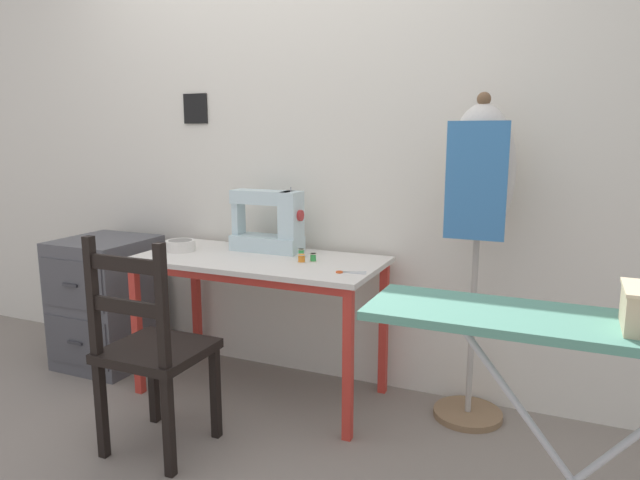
{
  "coord_description": "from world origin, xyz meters",
  "views": [
    {
      "loc": [
        1.38,
        -2.11,
        1.33
      ],
      "look_at": [
        0.34,
        0.26,
        0.84
      ],
      "focal_mm": 32.0,
      "sensor_mm": 36.0,
      "label": 1
    }
  ],
  "objects_px": {
    "sewing_machine": "(271,223)",
    "fabric_bowl": "(180,245)",
    "scissors": "(346,272)",
    "thread_spool_near_machine": "(301,253)",
    "thread_spool_mid_table": "(302,258)",
    "thread_spool_far_edge": "(313,257)",
    "wooden_chair": "(152,352)",
    "dress_form": "(479,193)",
    "ironing_board": "(586,342)",
    "filing_cabinet": "(107,302)"
  },
  "relations": [
    {
      "from": "sewing_machine",
      "to": "fabric_bowl",
      "type": "distance_m",
      "value": 0.49
    },
    {
      "from": "scissors",
      "to": "thread_spool_near_machine",
      "type": "bearing_deg",
      "value": 146.74
    },
    {
      "from": "thread_spool_mid_table",
      "to": "thread_spool_far_edge",
      "type": "xyz_separation_m",
      "value": [
        0.04,
        0.04,
        0.0
      ]
    },
    {
      "from": "scissors",
      "to": "wooden_chair",
      "type": "relative_size",
      "value": 0.15
    },
    {
      "from": "sewing_machine",
      "to": "thread_spool_far_edge",
      "type": "height_order",
      "value": "sewing_machine"
    },
    {
      "from": "sewing_machine",
      "to": "wooden_chair",
      "type": "xyz_separation_m",
      "value": [
        -0.12,
        -0.82,
        -0.42
      ]
    },
    {
      "from": "dress_form",
      "to": "thread_spool_mid_table",
      "type": "bearing_deg",
      "value": -167.77
    },
    {
      "from": "ironing_board",
      "to": "thread_spool_near_machine",
      "type": "bearing_deg",
      "value": 141.97
    },
    {
      "from": "sewing_machine",
      "to": "thread_spool_near_machine",
      "type": "xyz_separation_m",
      "value": [
        0.21,
        -0.07,
        -0.13
      ]
    },
    {
      "from": "fabric_bowl",
      "to": "dress_form",
      "type": "bearing_deg",
      "value": 6.9
    },
    {
      "from": "thread_spool_near_machine",
      "to": "thread_spool_mid_table",
      "type": "bearing_deg",
      "value": -63.7
    },
    {
      "from": "sewing_machine",
      "to": "thread_spool_mid_table",
      "type": "relative_size",
      "value": 9.61
    },
    {
      "from": "scissors",
      "to": "wooden_chair",
      "type": "distance_m",
      "value": 0.88
    },
    {
      "from": "fabric_bowl",
      "to": "thread_spool_near_machine",
      "type": "bearing_deg",
      "value": 9.8
    },
    {
      "from": "sewing_machine",
      "to": "dress_form",
      "type": "height_order",
      "value": "dress_form"
    },
    {
      "from": "wooden_chair",
      "to": "filing_cabinet",
      "type": "height_order",
      "value": "wooden_chair"
    },
    {
      "from": "dress_form",
      "to": "scissors",
      "type": "bearing_deg",
      "value": -151.67
    },
    {
      "from": "thread_spool_far_edge",
      "to": "ironing_board",
      "type": "height_order",
      "value": "ironing_board"
    },
    {
      "from": "sewing_machine",
      "to": "thread_spool_far_edge",
      "type": "xyz_separation_m",
      "value": [
        0.3,
        -0.13,
        -0.13
      ]
    },
    {
      "from": "sewing_machine",
      "to": "thread_spool_near_machine",
      "type": "height_order",
      "value": "sewing_machine"
    },
    {
      "from": "sewing_machine",
      "to": "fabric_bowl",
      "type": "xyz_separation_m",
      "value": [
        -0.44,
        -0.18,
        -0.12
      ]
    },
    {
      "from": "fabric_bowl",
      "to": "thread_spool_mid_table",
      "type": "bearing_deg",
      "value": 0.75
    },
    {
      "from": "thread_spool_mid_table",
      "to": "thread_spool_near_machine",
      "type": "bearing_deg",
      "value": 116.3
    },
    {
      "from": "fabric_bowl",
      "to": "thread_spool_far_edge",
      "type": "xyz_separation_m",
      "value": [
        0.74,
        0.05,
        -0.01
      ]
    },
    {
      "from": "fabric_bowl",
      "to": "thread_spool_far_edge",
      "type": "distance_m",
      "value": 0.74
    },
    {
      "from": "scissors",
      "to": "thread_spool_near_machine",
      "type": "distance_m",
      "value": 0.38
    },
    {
      "from": "wooden_chair",
      "to": "dress_form",
      "type": "height_order",
      "value": "dress_form"
    },
    {
      "from": "thread_spool_far_edge",
      "to": "filing_cabinet",
      "type": "bearing_deg",
      "value": -178.6
    },
    {
      "from": "thread_spool_mid_table",
      "to": "thread_spool_far_edge",
      "type": "relative_size",
      "value": 1.02
    },
    {
      "from": "scissors",
      "to": "ironing_board",
      "type": "relative_size",
      "value": 0.12
    },
    {
      "from": "sewing_machine",
      "to": "filing_cabinet",
      "type": "distance_m",
      "value": 1.12
    },
    {
      "from": "dress_form",
      "to": "filing_cabinet",
      "type": "bearing_deg",
      "value": -175.42
    },
    {
      "from": "sewing_machine",
      "to": "thread_spool_near_machine",
      "type": "relative_size",
      "value": 9.32
    },
    {
      "from": "sewing_machine",
      "to": "thread_spool_near_machine",
      "type": "distance_m",
      "value": 0.25
    },
    {
      "from": "sewing_machine",
      "to": "filing_cabinet",
      "type": "height_order",
      "value": "sewing_machine"
    },
    {
      "from": "thread_spool_mid_table",
      "to": "fabric_bowl",
      "type": "bearing_deg",
      "value": -179.25
    },
    {
      "from": "sewing_machine",
      "to": "wooden_chair",
      "type": "height_order",
      "value": "sewing_machine"
    },
    {
      "from": "sewing_machine",
      "to": "dress_form",
      "type": "relative_size",
      "value": 0.26
    },
    {
      "from": "filing_cabinet",
      "to": "thread_spool_near_machine",
      "type": "bearing_deg",
      "value": 4.55
    },
    {
      "from": "filing_cabinet",
      "to": "scissors",
      "type": "bearing_deg",
      "value": -4.34
    },
    {
      "from": "scissors",
      "to": "thread_spool_mid_table",
      "type": "distance_m",
      "value": 0.29
    },
    {
      "from": "filing_cabinet",
      "to": "dress_form",
      "type": "xyz_separation_m",
      "value": [
        2.03,
        0.16,
        0.7
      ]
    },
    {
      "from": "thread_spool_near_machine",
      "to": "dress_form",
      "type": "relative_size",
      "value": 0.03
    },
    {
      "from": "fabric_bowl",
      "to": "thread_spool_mid_table",
      "type": "height_order",
      "value": "fabric_bowl"
    },
    {
      "from": "filing_cabinet",
      "to": "ironing_board",
      "type": "height_order",
      "value": "ironing_board"
    },
    {
      "from": "filing_cabinet",
      "to": "ironing_board",
      "type": "bearing_deg",
      "value": -19.97
    },
    {
      "from": "thread_spool_near_machine",
      "to": "thread_spool_far_edge",
      "type": "height_order",
      "value": "thread_spool_near_machine"
    },
    {
      "from": "scissors",
      "to": "thread_spool_far_edge",
      "type": "bearing_deg",
      "value": 147.05
    },
    {
      "from": "fabric_bowl",
      "to": "dress_form",
      "type": "relative_size",
      "value": 0.1
    },
    {
      "from": "thread_spool_mid_table",
      "to": "wooden_chair",
      "type": "xyz_separation_m",
      "value": [
        -0.37,
        -0.64,
        -0.29
      ]
    }
  ]
}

